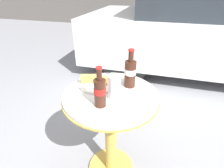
% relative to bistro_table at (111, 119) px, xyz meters
% --- Properties ---
extents(ground_plane, '(30.00, 30.00, 0.00)m').
position_rel_bistro_table_xyz_m(ground_plane, '(0.00, 0.00, -0.50)').
color(ground_plane, gray).
extents(bistro_table, '(0.58, 0.58, 0.70)m').
position_rel_bistro_table_xyz_m(bistro_table, '(0.00, 0.00, 0.00)').
color(bistro_table, gold).
rests_on(bistro_table, ground_plane).
extents(cola_bottle_left, '(0.07, 0.07, 0.23)m').
position_rel_bistro_table_xyz_m(cola_bottle_left, '(-0.02, -0.13, 0.29)').
color(cola_bottle_left, '#3D1E14').
rests_on(cola_bottle_left, bistro_table).
extents(cola_bottle_right, '(0.07, 0.07, 0.24)m').
position_rel_bistro_table_xyz_m(cola_bottle_right, '(0.09, 0.12, 0.30)').
color(cola_bottle_right, '#3D1E14').
rests_on(cola_bottle_right, bistro_table).
extents(drinking_glass, '(0.07, 0.07, 0.14)m').
position_rel_bistro_table_xyz_m(drinking_glass, '(0.03, -0.03, 0.26)').
color(drinking_glass, black).
rests_on(drinking_glass, bistro_table).
extents(lunch_plate_near, '(0.25, 0.25, 0.07)m').
position_rel_bistro_table_xyz_m(lunch_plate_near, '(-0.11, 0.08, 0.22)').
color(lunch_plate_near, silver).
rests_on(lunch_plate_near, bistro_table).
extents(parked_car, '(3.94, 1.84, 1.35)m').
position_rel_bistro_table_xyz_m(parked_car, '(0.99, 2.29, 0.14)').
color(parked_car, silver).
rests_on(parked_car, ground_plane).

